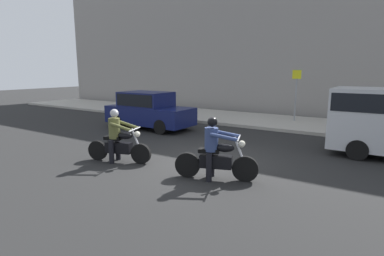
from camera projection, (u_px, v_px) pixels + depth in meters
ground_plane at (206, 162)px, 9.45m from camera, size 80.00×80.00×0.00m
sidewalk_slab at (286, 123)px, 16.02m from camera, size 40.00×4.40×0.14m
building_facade at (308, 32)px, 17.94m from camera, size 40.00×1.40×9.70m
motorcycle_with_rider_denim_blue at (215, 154)px, 7.85m from camera, size 2.04×0.95×1.60m
motorcycle_with_rider_olive at (118, 141)px, 9.35m from camera, size 1.99×0.87×1.60m
parked_sedan_navy at (148, 110)px, 14.73m from camera, size 4.21×1.82×1.72m
street_sign_post at (296, 90)px, 15.93m from camera, size 0.44×0.08×2.62m
pedestrian_bystander at (358, 103)px, 14.94m from camera, size 0.34×0.34×1.73m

